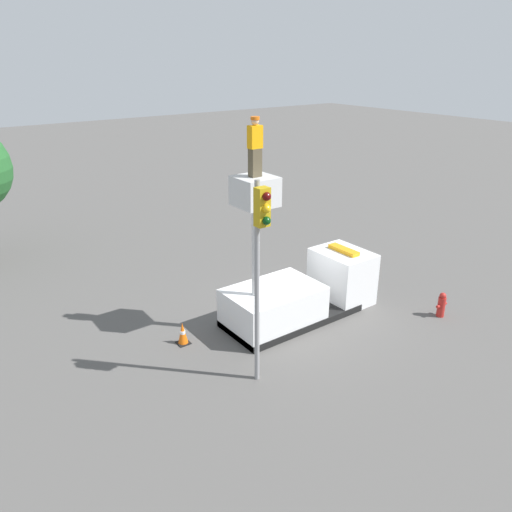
{
  "coord_description": "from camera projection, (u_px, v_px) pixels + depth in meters",
  "views": [
    {
      "loc": [
        -10.25,
        -11.9,
        8.76
      ],
      "look_at": [
        -2.35,
        -1.08,
        3.31
      ],
      "focal_mm": 35.0,
      "sensor_mm": 36.0,
      "label": 1
    }
  ],
  "objects": [
    {
      "name": "ground_plane",
      "position": [
        291.0,
        318.0,
        17.8
      ],
      "size": [
        120.0,
        120.0,
        0.0
      ],
      "primitive_type": "plane",
      "color": "#565451"
    },
    {
      "name": "worker",
      "position": [
        255.0,
        147.0,
        14.58
      ],
      "size": [
        0.4,
        0.26,
        1.75
      ],
      "color": "brown",
      "rests_on": "bucket_truck"
    },
    {
      "name": "traffic_cone_rear",
      "position": [
        183.0,
        334.0,
        16.12
      ],
      "size": [
        0.4,
        0.4,
        0.76
      ],
      "color": "black",
      "rests_on": "ground"
    },
    {
      "name": "fire_hydrant",
      "position": [
        441.0,
        305.0,
        17.77
      ],
      "size": [
        0.51,
        0.27,
        0.93
      ],
      "color": "#B2231E",
      "rests_on": "ground"
    },
    {
      "name": "traffic_light_pole",
      "position": [
        260.0,
        247.0,
        12.84
      ],
      "size": [
        0.34,
        0.57,
        5.88
      ],
      "color": "gray",
      "rests_on": "ground"
    },
    {
      "name": "bucket_truck",
      "position": [
        300.0,
        290.0,
        17.62
      ],
      "size": [
        5.74,
        2.19,
        5.35
      ],
      "color": "black",
      "rests_on": "ground"
    }
  ]
}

